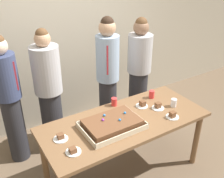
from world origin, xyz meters
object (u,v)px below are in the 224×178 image
(person_striped_tie_right, at_px, (108,78))
(plated_slice_center_front, at_px, (61,138))
(person_serving_front, at_px, (49,92))
(person_green_shirt_behind, at_px, (139,71))
(person_back_corner, at_px, (10,99))
(plated_slice_near_right, at_px, (142,105))
(plated_slice_near_left, at_px, (172,116))
(drink_cup_middle, at_px, (174,103))
(plated_slice_far_right, at_px, (158,106))
(drink_cup_far_end, at_px, (114,102))
(party_table, at_px, (125,127))
(drink_cup_nearest, at_px, (152,94))
(plated_slice_far_left, at_px, (73,151))
(sheet_cake, at_px, (112,124))

(person_striped_tie_right, bearing_deg, plated_slice_center_front, -25.63)
(person_serving_front, xyz_separation_m, person_striped_tie_right, (0.79, -0.14, 0.07))
(person_green_shirt_behind, xyz_separation_m, person_back_corner, (-1.86, 0.12, 0.02))
(plated_slice_near_right, bearing_deg, plated_slice_near_left, -68.71)
(drink_cup_middle, height_order, person_serving_front, person_serving_front)
(plated_slice_far_right, height_order, person_serving_front, person_serving_front)
(plated_slice_near_right, xyz_separation_m, drink_cup_far_end, (-0.28, 0.20, 0.02))
(person_serving_front, bearing_deg, party_table, 10.76)
(plated_slice_near_right, distance_m, drink_cup_nearest, 0.26)
(plated_slice_far_right, height_order, person_back_corner, person_back_corner)
(plated_slice_center_front, bearing_deg, person_serving_front, 77.13)
(person_green_shirt_behind, bearing_deg, plated_slice_far_left, -7.16)
(plated_slice_near_left, relative_size, person_green_shirt_behind, 0.09)
(plated_slice_center_front, bearing_deg, drink_cup_middle, -5.29)
(plated_slice_near_left, xyz_separation_m, drink_cup_far_end, (-0.42, 0.57, 0.03))
(party_table, relative_size, plated_slice_center_front, 12.72)
(plated_slice_far_left, relative_size, plated_slice_far_right, 1.00)
(plated_slice_near_left, bearing_deg, person_serving_front, 131.35)
(party_table, bearing_deg, plated_slice_far_left, -165.50)
(person_striped_tie_right, bearing_deg, person_back_corner, -70.33)
(drink_cup_nearest, height_order, person_serving_front, person_serving_front)
(person_green_shirt_behind, bearing_deg, person_back_corner, -44.78)
(party_table, relative_size, drink_cup_far_end, 19.08)
(plated_slice_near_right, xyz_separation_m, drink_cup_middle, (0.33, -0.20, 0.02))
(drink_cup_far_end, xyz_separation_m, person_striped_tie_right, (0.18, 0.45, 0.10))
(drink_cup_far_end, height_order, person_green_shirt_behind, person_green_shirt_behind)
(drink_cup_nearest, height_order, person_back_corner, person_back_corner)
(plated_slice_far_right, distance_m, drink_cup_middle, 0.21)
(plated_slice_far_left, relative_size, plated_slice_center_front, 1.00)
(plated_slice_near_left, xyz_separation_m, plated_slice_far_right, (-0.01, 0.24, 0.00))
(drink_cup_nearest, bearing_deg, person_serving_front, 148.31)
(plated_slice_far_left, height_order, drink_cup_far_end, drink_cup_far_end)
(plated_slice_far_left, distance_m, person_striped_tie_right, 1.38)
(plated_slice_near_left, bearing_deg, person_back_corner, 141.11)
(party_table, height_order, plated_slice_center_front, plated_slice_center_front)
(plated_slice_far_right, xyz_separation_m, drink_cup_far_end, (-0.41, 0.34, 0.02))
(plated_slice_near_right, height_order, drink_cup_middle, drink_cup_middle)
(plated_slice_far_right, xyz_separation_m, drink_cup_nearest, (0.10, 0.24, 0.02))
(person_striped_tie_right, bearing_deg, drink_cup_nearest, 59.36)
(party_table, xyz_separation_m, drink_cup_far_end, (0.07, 0.34, 0.15))
(drink_cup_nearest, xyz_separation_m, drink_cup_middle, (0.09, -0.31, 0.00))
(party_table, height_order, person_back_corner, person_back_corner)
(person_striped_tie_right, bearing_deg, person_green_shirt_behind, 124.71)
(sheet_cake, xyz_separation_m, person_striped_tie_right, (0.45, 0.83, 0.11))
(person_striped_tie_right, distance_m, person_back_corner, 1.28)
(plated_slice_far_left, bearing_deg, person_serving_front, 81.13)
(plated_slice_center_front, distance_m, drink_cup_middle, 1.42)
(plated_slice_center_front, height_order, drink_cup_middle, drink_cup_middle)
(party_table, xyz_separation_m, plated_slice_center_front, (-0.74, 0.06, 0.11))
(plated_slice_center_front, bearing_deg, plated_slice_near_right, 3.57)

